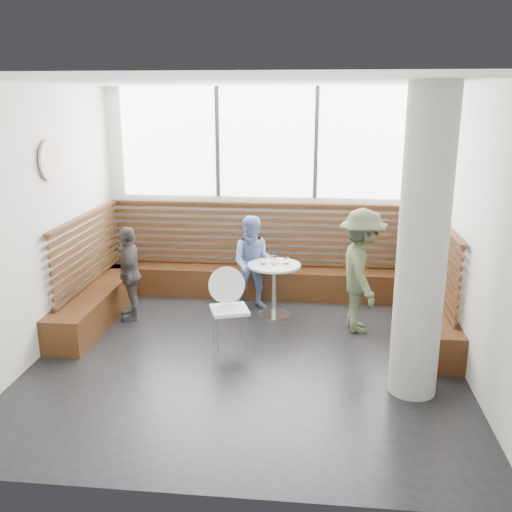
# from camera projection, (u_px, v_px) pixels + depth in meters

# --- Properties ---
(room) EXTENTS (5.00, 5.00, 3.20)m
(room) POSITION_uv_depth(u_px,v_px,m) (247.00, 228.00, 6.47)
(room) COLOR silver
(room) RESTS_ON ground
(booth) EXTENTS (5.00, 2.50, 1.44)m
(booth) POSITION_uv_depth(u_px,v_px,m) (262.00, 280.00, 8.48)
(booth) COLOR #3B200E
(booth) RESTS_ON ground
(concrete_column) EXTENTS (0.50, 0.50, 3.20)m
(concrete_column) POSITION_uv_depth(u_px,v_px,m) (423.00, 246.00, 5.70)
(concrete_column) COLOR gray
(concrete_column) RESTS_ON ground
(wall_art) EXTENTS (0.03, 0.50, 0.50)m
(wall_art) POSITION_uv_depth(u_px,v_px,m) (49.00, 160.00, 6.91)
(wall_art) COLOR white
(wall_art) RESTS_ON room
(cafe_table) EXTENTS (0.75, 0.75, 0.77)m
(cafe_table) POSITION_uv_depth(u_px,v_px,m) (274.00, 279.00, 8.08)
(cafe_table) COLOR silver
(cafe_table) RESTS_ON ground
(cafe_chair) EXTENTS (0.47, 0.46, 0.98)m
(cafe_chair) POSITION_uv_depth(u_px,v_px,m) (230.00, 301.00, 7.15)
(cafe_chair) COLOR white
(cafe_chair) RESTS_ON ground
(adult_man) EXTENTS (0.75, 1.14, 1.66)m
(adult_man) POSITION_uv_depth(u_px,v_px,m) (361.00, 271.00, 7.49)
(adult_man) COLOR #465236
(adult_man) RESTS_ON ground
(child_back) EXTENTS (0.70, 0.55, 1.40)m
(child_back) POSITION_uv_depth(u_px,v_px,m) (254.00, 263.00, 8.33)
(child_back) COLOR #7087C3
(child_back) RESTS_ON ground
(child_left) EXTENTS (0.54, 0.84, 1.33)m
(child_left) POSITION_uv_depth(u_px,v_px,m) (130.00, 273.00, 7.96)
(child_left) COLOR #46433F
(child_left) RESTS_ON ground
(plate_near) EXTENTS (0.20, 0.20, 0.01)m
(plate_near) POSITION_uv_depth(u_px,v_px,m) (268.00, 262.00, 8.13)
(plate_near) COLOR white
(plate_near) RESTS_ON cafe_table
(plate_far) EXTENTS (0.19, 0.19, 0.01)m
(plate_far) POSITION_uv_depth(u_px,v_px,m) (283.00, 262.00, 8.12)
(plate_far) COLOR white
(plate_far) RESTS_ON cafe_table
(glass_left) EXTENTS (0.06, 0.06, 0.10)m
(glass_left) POSITION_uv_depth(u_px,v_px,m) (263.00, 261.00, 8.01)
(glass_left) COLOR white
(glass_left) RESTS_ON cafe_table
(glass_mid) EXTENTS (0.08, 0.08, 0.12)m
(glass_mid) POSITION_uv_depth(u_px,v_px,m) (274.00, 261.00, 7.97)
(glass_mid) COLOR white
(glass_mid) RESTS_ON cafe_table
(glass_right) EXTENTS (0.06, 0.06, 0.10)m
(glass_right) POSITION_uv_depth(u_px,v_px,m) (287.00, 261.00, 8.02)
(glass_right) COLOR white
(glass_right) RESTS_ON cafe_table
(menu_card) EXTENTS (0.23, 0.17, 0.00)m
(menu_card) POSITION_uv_depth(u_px,v_px,m) (277.00, 268.00, 7.86)
(menu_card) COLOR #A5C64C
(menu_card) RESTS_ON cafe_table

